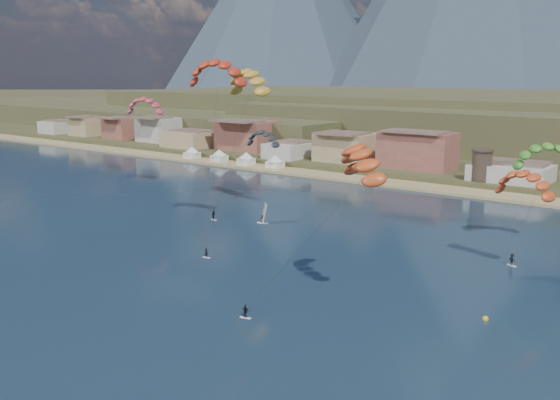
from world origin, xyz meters
name	(u,v)px	position (x,y,z in m)	size (l,w,h in m)	color
ground	(127,319)	(0.00, 0.00, 0.00)	(2400.00, 2400.00, 0.00)	black
beach	(451,190)	(0.00, 106.00, 0.25)	(2200.00, 12.00, 0.90)	tan
town	(351,144)	(-40.00, 122.00, 8.00)	(400.00, 24.00, 12.00)	beige
watchtower	(482,165)	(5.00, 114.00, 6.37)	(5.82, 5.82, 8.60)	#47382D
beach_tents	(232,154)	(-76.25, 106.00, 3.71)	(43.40, 6.40, 5.00)	white
kitesurfer_red	(217,69)	(-18.46, 37.43, 31.07)	(15.20, 16.74, 34.89)	silver
kitesurfer_yellow	(249,79)	(-27.57, 57.18, 29.10)	(14.03, 16.95, 32.55)	silver
kitesurfer_orange	(363,157)	(21.04, 21.67, 19.97)	(15.69, 18.05, 24.79)	silver
kitesurfer_green	(546,153)	(32.57, 64.28, 16.93)	(11.57, 18.05, 21.18)	silver
distant_kite_pink	(145,103)	(-65.78, 60.59, 22.64)	(11.22, 7.74, 25.63)	#262626
distant_kite_dark	(263,136)	(-25.41, 59.21, 16.70)	(8.62, 5.86, 19.47)	#262626
distant_kite_orange	(525,179)	(33.48, 49.24, 14.57)	(10.35, 7.08, 17.83)	#262626
windsurfer	(263,217)	(-17.35, 49.18, 1.34)	(2.45, 2.70, 4.20)	silver
buoy	(485,319)	(36.06, 27.14, 0.14)	(0.79, 0.79, 0.79)	yellow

